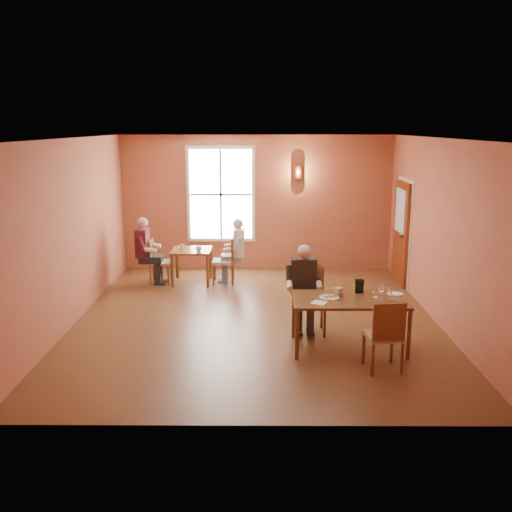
{
  "coord_description": "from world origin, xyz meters",
  "views": [
    {
      "loc": [
        0.06,
        -9.14,
        3.2
      ],
      "look_at": [
        0.0,
        0.2,
        1.05
      ],
      "focal_mm": 40.0,
      "sensor_mm": 36.0,
      "label": 1
    }
  ],
  "objects_px": {
    "main_table": "(348,324)",
    "chair_empty": "(383,334)",
    "chair_diner_white": "(223,260)",
    "chair_diner_maroon": "(160,261)",
    "diner_white": "(225,252)",
    "chair_diner_main": "(310,302)",
    "second_table": "(192,266)",
    "diner_main": "(311,293)",
    "diner_maroon": "(159,251)"
  },
  "relations": [
    {
      "from": "chair_diner_main",
      "to": "diner_maroon",
      "type": "relative_size",
      "value": 0.76
    },
    {
      "from": "main_table",
      "to": "chair_diner_main",
      "type": "relative_size",
      "value": 1.59
    },
    {
      "from": "diner_main",
      "to": "chair_diner_maroon",
      "type": "distance_m",
      "value": 4.1
    },
    {
      "from": "chair_empty",
      "to": "chair_diner_white",
      "type": "height_order",
      "value": "chair_empty"
    },
    {
      "from": "second_table",
      "to": "diner_white",
      "type": "bearing_deg",
      "value": 0.0
    },
    {
      "from": "second_table",
      "to": "chair_diner_white",
      "type": "bearing_deg",
      "value": 0.0
    },
    {
      "from": "chair_diner_main",
      "to": "diner_white",
      "type": "bearing_deg",
      "value": -62.54
    },
    {
      "from": "chair_empty",
      "to": "diner_white",
      "type": "bearing_deg",
      "value": 111.47
    },
    {
      "from": "second_table",
      "to": "chair_diner_main",
      "type": "bearing_deg",
      "value": -53.03
    },
    {
      "from": "chair_diner_maroon",
      "to": "main_table",
      "type": "bearing_deg",
      "value": 43.16
    },
    {
      "from": "chair_diner_white",
      "to": "chair_diner_maroon",
      "type": "bearing_deg",
      "value": 90.0
    },
    {
      "from": "main_table",
      "to": "diner_main",
      "type": "bearing_deg",
      "value": 128.88
    },
    {
      "from": "chair_empty",
      "to": "chair_diner_maroon",
      "type": "height_order",
      "value": "chair_empty"
    },
    {
      "from": "chair_diner_main",
      "to": "diner_main",
      "type": "distance_m",
      "value": 0.15
    },
    {
      "from": "chair_empty",
      "to": "diner_white",
      "type": "height_order",
      "value": "diner_white"
    },
    {
      "from": "main_table",
      "to": "chair_empty",
      "type": "height_order",
      "value": "chair_empty"
    },
    {
      "from": "diner_maroon",
      "to": "main_table",
      "type": "bearing_deg",
      "value": 43.42
    },
    {
      "from": "diner_main",
      "to": "chair_diner_main",
      "type": "bearing_deg",
      "value": -90.0
    },
    {
      "from": "diner_main",
      "to": "second_table",
      "type": "height_order",
      "value": "diner_main"
    },
    {
      "from": "second_table",
      "to": "chair_diner_white",
      "type": "xyz_separation_m",
      "value": [
        0.65,
        0.0,
        0.13
      ]
    },
    {
      "from": "main_table",
      "to": "chair_diner_maroon",
      "type": "bearing_deg",
      "value": 133.16
    },
    {
      "from": "diner_main",
      "to": "diner_maroon",
      "type": "xyz_separation_m",
      "value": [
        -2.88,
        2.95,
        0.01
      ]
    },
    {
      "from": "chair_diner_white",
      "to": "chair_diner_main",
      "type": "bearing_deg",
      "value": -152.08
    },
    {
      "from": "second_table",
      "to": "chair_diner_maroon",
      "type": "bearing_deg",
      "value": 180.0
    },
    {
      "from": "diner_white",
      "to": "diner_maroon",
      "type": "bearing_deg",
      "value": 90.0
    },
    {
      "from": "chair_diner_main",
      "to": "diner_maroon",
      "type": "height_order",
      "value": "diner_maroon"
    },
    {
      "from": "second_table",
      "to": "chair_diner_white",
      "type": "height_order",
      "value": "chair_diner_white"
    },
    {
      "from": "main_table",
      "to": "chair_diner_main",
      "type": "distance_m",
      "value": 0.83
    },
    {
      "from": "chair_diner_white",
      "to": "diner_white",
      "type": "xyz_separation_m",
      "value": [
        0.03,
        0.0,
        0.16
      ]
    },
    {
      "from": "main_table",
      "to": "second_table",
      "type": "relative_size",
      "value": 2.04
    },
    {
      "from": "main_table",
      "to": "diner_maroon",
      "type": "relative_size",
      "value": 1.22
    },
    {
      "from": "chair_diner_main",
      "to": "second_table",
      "type": "xyz_separation_m",
      "value": [
        -2.2,
        2.92,
        -0.16
      ]
    },
    {
      "from": "chair_diner_white",
      "to": "main_table",
      "type": "bearing_deg",
      "value": -150.16
    },
    {
      "from": "diner_white",
      "to": "diner_maroon",
      "type": "height_order",
      "value": "diner_maroon"
    },
    {
      "from": "chair_diner_main",
      "to": "chair_diner_maroon",
      "type": "height_order",
      "value": "chair_diner_main"
    },
    {
      "from": "diner_maroon",
      "to": "chair_diner_white",
      "type": "bearing_deg",
      "value": 90.0
    },
    {
      "from": "second_table",
      "to": "diner_white",
      "type": "xyz_separation_m",
      "value": [
        0.68,
        0.0,
        0.29
      ]
    },
    {
      "from": "chair_diner_main",
      "to": "chair_empty",
      "type": "bearing_deg",
      "value": 121.48
    },
    {
      "from": "main_table",
      "to": "chair_diner_main",
      "type": "bearing_deg",
      "value": 127.57
    },
    {
      "from": "chair_empty",
      "to": "chair_diner_maroon",
      "type": "distance_m",
      "value": 5.67
    },
    {
      "from": "main_table",
      "to": "chair_diner_maroon",
      "type": "xyz_separation_m",
      "value": [
        -3.35,
        3.57,
        0.07
      ]
    },
    {
      "from": "chair_empty",
      "to": "main_table",
      "type": "bearing_deg",
      "value": 107.98
    },
    {
      "from": "diner_white",
      "to": "chair_diner_maroon",
      "type": "relative_size",
      "value": 1.41
    },
    {
      "from": "diner_white",
      "to": "diner_maroon",
      "type": "distance_m",
      "value": 1.36
    },
    {
      "from": "chair_diner_main",
      "to": "chair_diner_white",
      "type": "relative_size",
      "value": 1.06
    },
    {
      "from": "chair_diner_maroon",
      "to": "diner_maroon",
      "type": "height_order",
      "value": "diner_maroon"
    },
    {
      "from": "second_table",
      "to": "chair_empty",
      "type": "bearing_deg",
      "value": -54.72
    },
    {
      "from": "diner_main",
      "to": "diner_white",
      "type": "distance_m",
      "value": 3.32
    },
    {
      "from": "diner_main",
      "to": "chair_empty",
      "type": "bearing_deg",
      "value": 122.05
    },
    {
      "from": "chair_empty",
      "to": "diner_main",
      "type": "bearing_deg",
      "value": 114.73
    }
  ]
}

